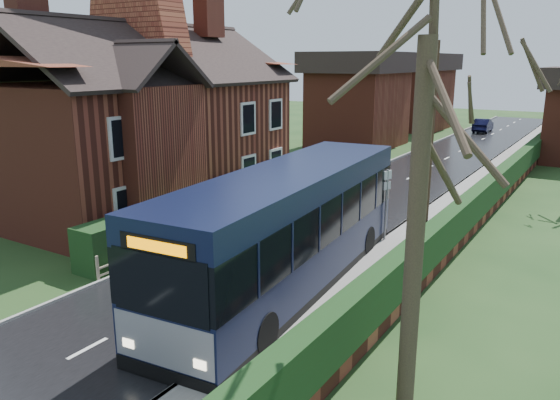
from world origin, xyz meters
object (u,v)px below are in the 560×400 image
Objects in this scene: car_green at (251,222)px; telegraph_pole at (428,159)px; bus_stop_sign at (386,195)px; bus at (288,231)px; car_silver at (285,208)px; brick_house at (143,117)px.

telegraph_pole is at bearing -24.21° from car_green.
bus_stop_sign is (4.80, 2.26, 1.26)m from car_green.
bus reaches higher than car_silver.
bus is at bearing -23.76° from brick_house.
bus is (10.94, -4.82, -2.52)m from brick_house.
telegraph_pole is at bearing -21.18° from car_silver.
car_green is (-3.80, 3.42, -1.19)m from bus.
brick_house is at bearing 151.37° from bus.
bus is 7.03m from car_silver.
car_silver is 0.53× the size of telegraph_pole.
bus_stop_sign is (11.93, 0.86, -2.45)m from brick_house.
bus_stop_sign reaches higher than car_silver.
bus is 1.65× the size of telegraph_pole.
telegraph_pole reaches higher than car_silver.
brick_house is 3.16× the size of car_green.
brick_house is 14.09m from telegraph_pole.
telegraph_pole reaches higher than bus.
bus_stop_sign is 0.39× the size of telegraph_pole.
brick_house is at bearing -175.63° from car_silver.
car_green is 7.60m from telegraph_pole.
car_silver is at bearing -166.13° from bus_stop_sign.
telegraph_pole is (2.10, -1.94, 1.90)m from bus_stop_sign.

